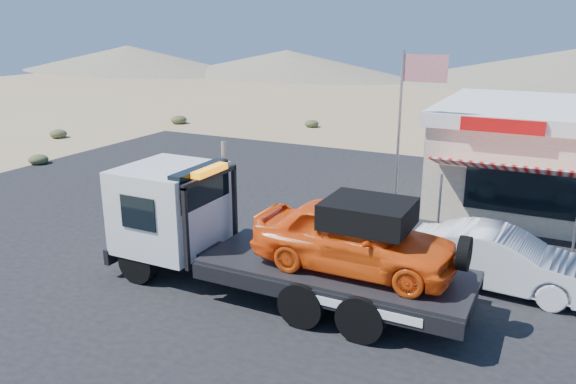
{
  "coord_description": "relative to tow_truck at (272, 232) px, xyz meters",
  "views": [
    {
      "loc": [
        9.83,
        -14.39,
        6.81
      ],
      "look_at": [
        1.91,
        1.49,
        1.5
      ],
      "focal_mm": 35.0,
      "sensor_mm": 36.0,
      "label": 1
    }
  ],
  "objects": [
    {
      "name": "tow_truck",
      "position": [
        0.0,
        0.0,
        0.0
      ],
      "size": [
        9.54,
        2.83,
        3.19
      ],
      "color": "black",
      "rests_on": "asphalt_lot"
    },
    {
      "name": "ground",
      "position": [
        -3.45,
        2.52,
        -1.72
      ],
      "size": [
        120.0,
        120.0,
        0.0
      ],
      "primitive_type": "plane",
      "color": "#9E7E5A",
      "rests_on": "ground"
    },
    {
      "name": "asphalt_lot",
      "position": [
        -1.45,
        5.52,
        -1.71
      ],
      "size": [
        32.0,
        24.0,
        0.02
      ],
      "primitive_type": "cube",
      "color": "black",
      "rests_on": "ground"
    },
    {
      "name": "desert_scrub",
      "position": [
        -17.66,
        10.0,
        -1.44
      ],
      "size": [
        23.12,
        32.85,
        0.65
      ],
      "color": "#3E4525",
      "rests_on": "ground"
    },
    {
      "name": "flagpole",
      "position": [
        1.49,
        7.02,
        2.05
      ],
      "size": [
        1.55,
        0.1,
        6.0
      ],
      "color": "#99999E",
      "rests_on": "asphalt_lot"
    },
    {
      "name": "white_sedan",
      "position": [
        5.29,
        2.96,
        -0.89
      ],
      "size": [
        4.97,
        2.0,
        1.61
      ],
      "primitive_type": "imported",
      "rotation": [
        0.0,
        0.0,
        1.51
      ],
      "color": "silver",
      "rests_on": "asphalt_lot"
    },
    {
      "name": "distant_hills",
      "position": [
        -13.22,
        57.66,
        0.17
      ],
      "size": [
        126.0,
        48.0,
        4.2
      ],
      "color": "#726B59",
      "rests_on": "ground"
    }
  ]
}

